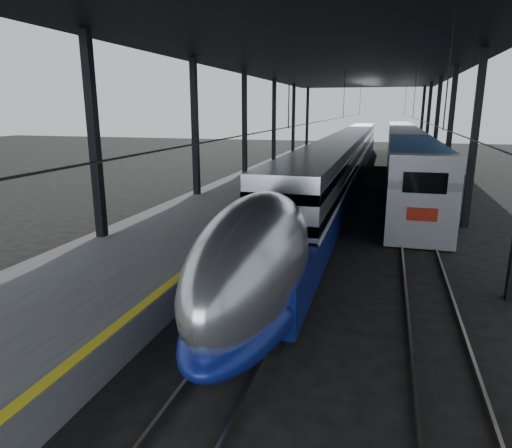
% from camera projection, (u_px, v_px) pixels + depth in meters
% --- Properties ---
extents(ground, '(160.00, 160.00, 0.00)m').
position_uv_depth(ground, '(180.00, 330.00, 12.96)').
color(ground, black).
rests_on(ground, ground).
extents(platform, '(6.00, 80.00, 1.00)m').
position_uv_depth(platform, '(255.00, 190.00, 32.42)').
color(platform, '#4C4C4F').
rests_on(platform, ground).
extents(yellow_strip, '(0.30, 80.00, 0.01)m').
position_uv_depth(yellow_strip, '(294.00, 185.00, 31.55)').
color(yellow_strip, gold).
rests_on(yellow_strip, platform).
extents(rails, '(6.52, 80.00, 0.16)m').
position_uv_depth(rails, '(370.00, 202.00, 30.40)').
color(rails, slate).
rests_on(rails, ground).
extents(canopy, '(18.00, 75.00, 9.47)m').
position_uv_depth(canopy, '(337.00, 60.00, 28.87)').
color(canopy, black).
rests_on(canopy, ground).
extents(tgv_train, '(2.78, 65.20, 3.99)m').
position_uv_depth(tgv_train, '(345.00, 161.00, 38.29)').
color(tgv_train, '#ADB0B5').
rests_on(tgv_train, ground).
extents(second_train, '(3.04, 56.05, 4.19)m').
position_uv_depth(second_train, '(404.00, 150.00, 45.19)').
color(second_train, navy).
rests_on(second_train, ground).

